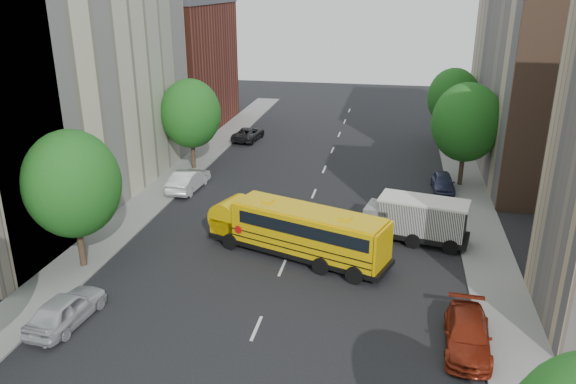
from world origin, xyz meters
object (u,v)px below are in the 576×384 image
(street_tree_5, at_px, (453,97))
(parked_car_0, at_px, (66,309))
(parked_car_1, at_px, (188,180))
(parked_car_2, at_px, (248,134))
(parked_car_4, at_px, (443,182))
(parked_car_3, at_px, (467,334))
(safari_truck, at_px, (415,219))
(street_tree_4, at_px, (466,123))
(street_tree_2, at_px, (191,114))
(street_tree_1, at_px, (72,184))
(school_bus, at_px, (296,228))

(street_tree_5, distance_m, parked_car_0, 40.62)
(parked_car_1, distance_m, parked_car_2, 14.99)
(street_tree_5, relative_size, parked_car_4, 1.90)
(parked_car_0, height_order, parked_car_3, parked_car_0)
(safari_truck, xyz_separation_m, parked_car_3, (2.09, -10.64, -0.79))
(street_tree_4, relative_size, street_tree_5, 1.08)
(street_tree_2, distance_m, parked_car_1, 6.55)
(street_tree_2, distance_m, parked_car_0, 23.70)
(parked_car_0, distance_m, parked_car_2, 33.24)
(street_tree_1, xyz_separation_m, school_bus, (11.47, 3.63, -3.21))
(street_tree_1, bearing_deg, street_tree_4, 39.29)
(street_tree_5, relative_size, parked_car_2, 1.57)
(street_tree_4, height_order, parked_car_3, street_tree_4)
(street_tree_4, xyz_separation_m, parked_car_4, (-1.40, -1.40, -4.40))
(parked_car_0, bearing_deg, parked_car_4, -125.19)
(safari_truck, height_order, parked_car_3, safari_truck)
(street_tree_4, relative_size, parked_car_4, 2.05)
(school_bus, height_order, parked_car_1, school_bus)
(street_tree_1, distance_m, safari_truck, 19.88)
(parked_car_3, bearing_deg, parked_car_4, 92.73)
(street_tree_2, relative_size, street_tree_5, 1.03)
(parked_car_2, relative_size, parked_car_3, 1.01)
(parked_car_2, distance_m, parked_car_4, 21.64)
(school_bus, bearing_deg, safari_truck, 45.74)
(safari_truck, bearing_deg, school_bus, -142.18)
(parked_car_3, bearing_deg, street_tree_1, 173.20)
(school_bus, bearing_deg, parked_car_3, -19.72)
(street_tree_2, height_order, street_tree_4, street_tree_4)
(street_tree_2, distance_m, street_tree_4, 22.00)
(street_tree_4, height_order, parked_car_0, street_tree_4)
(street_tree_2, xyz_separation_m, parked_car_0, (2.20, -23.25, -4.06))
(parked_car_1, distance_m, parked_car_4, 19.53)
(safari_truck, distance_m, parked_car_4, 9.92)
(parked_car_0, xyz_separation_m, parked_car_1, (-0.80, 18.27, 0.03))
(safari_truck, height_order, parked_car_1, safari_truck)
(parked_car_1, bearing_deg, parked_car_3, 141.99)
(street_tree_2, bearing_deg, street_tree_5, 28.61)
(street_tree_4, relative_size, parked_car_1, 1.67)
(parked_car_2, bearing_deg, parked_car_4, 154.02)
(street_tree_4, xyz_separation_m, school_bus, (-10.53, -14.37, -3.33))
(street_tree_5, relative_size, school_bus, 0.67)
(street_tree_4, height_order, safari_truck, street_tree_4)
(street_tree_5, bearing_deg, parked_car_4, -95.97)
(street_tree_1, bearing_deg, parked_car_4, 38.87)
(parked_car_1, relative_size, parked_car_4, 1.23)
(street_tree_2, bearing_deg, school_bus, -51.42)
(street_tree_1, bearing_deg, street_tree_2, 90.00)
(street_tree_4, bearing_deg, parked_car_4, -135.09)
(street_tree_4, relative_size, parked_car_2, 1.69)
(street_tree_5, distance_m, parked_car_4, 14.06)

